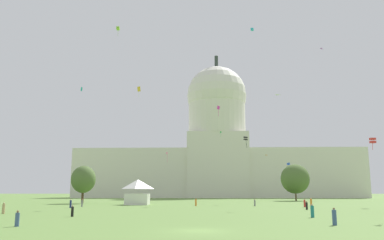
{
  "coord_description": "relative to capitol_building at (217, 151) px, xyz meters",
  "views": [
    {
      "loc": [
        0.76,
        -33.99,
        3.33
      ],
      "look_at": [
        -4.53,
        102.24,
        27.94
      ],
      "focal_mm": 36.68,
      "sensor_mm": 36.0,
      "label": 1
    }
  ],
  "objects": [
    {
      "name": "ground_plane",
      "position": [
        -5.74,
        -157.96,
        -22.34
      ],
      "size": [
        800.0,
        800.0,
        0.0
      ],
      "primitive_type": "plane",
      "color": "olive"
    },
    {
      "name": "capitol_building",
      "position": [
        0.0,
        0.0,
        0.0
      ],
      "size": [
        135.54,
        29.64,
        71.17
      ],
      "color": "silver",
      "rests_on": "ground_plane"
    },
    {
      "name": "event_tent",
      "position": [
        -21.83,
        -96.43,
        -19.29
      ],
      "size": [
        6.0,
        7.23,
        6.01
      ],
      "rotation": [
        0.0,
        0.0,
        0.05
      ],
      "color": "white",
      "rests_on": "ground_plane"
    },
    {
      "name": "tree_west_near",
      "position": [
        -37.76,
        -88.51,
        -16.08
      ],
      "size": [
        9.6,
        9.82,
        9.85
      ],
      "color": "#4C3823",
      "rests_on": "ground_plane"
    },
    {
      "name": "tree_east_near",
      "position": [
        24.39,
        -58.22,
        -15.13
      ],
      "size": [
        13.55,
        13.62,
        12.11
      ],
      "color": "brown",
      "rests_on": "ground_plane"
    },
    {
      "name": "person_black_mid_center",
      "position": [
        12.53,
        -120.46,
        -21.66
      ],
      "size": [
        0.51,
        0.51,
        1.5
      ],
      "rotation": [
        0.0,
        0.0,
        3.8
      ],
      "color": "black",
      "rests_on": "ground_plane"
    },
    {
      "name": "person_denim_edge_east",
      "position": [
        7.4,
        -152.07,
        -21.58
      ],
      "size": [
        0.6,
        0.6,
        1.69
      ],
      "rotation": [
        0.0,
        0.0,
        5.48
      ],
      "color": "#3D5684",
      "rests_on": "ground_plane"
    },
    {
      "name": "person_grey_back_center",
      "position": [
        5.34,
        -104.07,
        -21.65
      ],
      "size": [
        0.48,
        0.48,
        1.52
      ],
      "rotation": [
        0.0,
        0.0,
        1.01
      ],
      "color": "gray",
      "rests_on": "ground_plane"
    },
    {
      "name": "person_teal_near_tent",
      "position": [
        8.2,
        -140.86,
        -21.58
      ],
      "size": [
        0.54,
        0.54,
        1.68
      ],
      "rotation": [
        0.0,
        0.0,
        4.38
      ],
      "color": "#1E757A",
      "rests_on": "ground_plane"
    },
    {
      "name": "person_red_back_left",
      "position": [
        14.91,
        -109.08,
        -21.6
      ],
      "size": [
        0.55,
        0.55,
        1.63
      ],
      "rotation": [
        0.0,
        0.0,
        0.68
      ],
      "color": "red",
      "rests_on": "ground_plane"
    },
    {
      "name": "person_black_mid_left",
      "position": [
        -22.51,
        -140.53,
        -21.67
      ],
      "size": [
        0.47,
        0.47,
        1.47
      ],
      "rotation": [
        0.0,
        0.0,
        5.77
      ],
      "color": "black",
      "rests_on": "ground_plane"
    },
    {
      "name": "person_denim_near_tree_east",
      "position": [
        -22.95,
        -154.59,
        -21.67
      ],
      "size": [
        0.55,
        0.55,
        1.49
      ],
      "rotation": [
        0.0,
        0.0,
        5.31
      ],
      "color": "#3D5684",
      "rests_on": "ground_plane"
    },
    {
      "name": "person_grey_lawn_far_left",
      "position": [
        -31.15,
        -109.48,
        -21.6
      ],
      "size": [
        0.42,
        0.42,
        1.59
      ],
      "rotation": [
        0.0,
        0.0,
        2.81
      ],
      "color": "gray",
      "rests_on": "ground_plane"
    },
    {
      "name": "person_orange_front_left",
      "position": [
        17.7,
        -103.39,
        -21.52
      ],
      "size": [
        0.41,
        0.41,
        1.79
      ],
      "rotation": [
        0.0,
        0.0,
        4.76
      ],
      "color": "orange",
      "rests_on": "ground_plane"
    },
    {
      "name": "person_tan_aisle_center",
      "position": [
        -34.77,
        -134.49,
        -21.61
      ],
      "size": [
        0.59,
        0.59,
        1.62
      ],
      "rotation": [
        0.0,
        0.0,
        5.46
      ],
      "color": "tan",
      "rests_on": "ground_plane"
    },
    {
      "name": "person_navy_edge_west",
      "position": [
        -31.79,
        -114.58,
        -21.57
      ],
      "size": [
        0.54,
        0.54,
        1.69
      ],
      "rotation": [
        0.0,
        0.0,
        5.45
      ],
      "color": "navy",
      "rests_on": "ground_plane"
    },
    {
      "name": "person_orange_back_right",
      "position": [
        -7.54,
        -104.28,
        -21.55
      ],
      "size": [
        0.36,
        0.36,
        1.71
      ],
      "rotation": [
        0.0,
        0.0,
        4.7
      ],
      "color": "orange",
      "rests_on": "ground_plane"
    },
    {
      "name": "kite_pink_low",
      "position": [
        -19.5,
        -50.79,
        -6.22
      ],
      "size": [
        0.58,
        0.63,
        3.68
      ],
      "rotation": [
        0.0,
        0.0,
        3.3
      ],
      "color": "pink"
    },
    {
      "name": "kite_gold_mid",
      "position": [
        -20.07,
        -107.94,
        3.14
      ],
      "size": [
        0.88,
        0.98,
        2.39
      ],
      "rotation": [
        0.0,
        0.0,
        1.58
      ],
      "color": "gold"
    },
    {
      "name": "kite_red_low",
      "position": [
        31.17,
        -105.55,
        -8.24
      ],
      "size": [
        1.13,
        1.15,
        2.63
      ],
      "rotation": [
        0.0,
        0.0,
        0.08
      ],
      "color": "red"
    },
    {
      "name": "kite_violet_high",
      "position": [
        33.26,
        -64.95,
        27.67
      ],
      "size": [
        1.34,
        1.64,
        0.18
      ],
      "rotation": [
        0.0,
        0.0,
        4.19
      ],
      "color": "purple"
    },
    {
      "name": "kite_orange_low",
      "position": [
        19.15,
        -26.35,
        -4.8
      ],
      "size": [
        1.6,
        1.92,
        0.21
      ],
      "rotation": [
        0.0,
        0.0,
        4.19
      ],
      "color": "orange"
    },
    {
      "name": "kite_blue_low",
      "position": [
        26.85,
        -36.43,
        -8.71
      ],
      "size": [
        1.23,
        1.24,
        2.17
      ],
      "rotation": [
        0.0,
        0.0,
        3.84
      ],
      "color": "blue"
    },
    {
      "name": "kite_cyan_high",
      "position": [
        10.15,
        -69.21,
        33.49
      ],
      "size": [
        1.12,
        1.11,
        0.95
      ],
      "rotation": [
        0.0,
        0.0,
        4.13
      ],
      "color": "#33BCDB"
    },
    {
      "name": "kite_turquoise_mid",
      "position": [
        -41.99,
        -81.02,
        10.55
      ],
      "size": [
        0.41,
        0.53,
        1.18
      ],
      "rotation": [
        0.0,
        0.0,
        3.45
      ],
      "color": "teal"
    },
    {
      "name": "kite_lime_high",
      "position": [
        -32.12,
        -79.5,
        30.07
      ],
      "size": [
        0.91,
        0.95,
        2.93
      ],
      "rotation": [
        0.0,
        0.0,
        6.27
      ],
      "color": "#8CD133"
    },
    {
      "name": "kite_black_low",
      "position": [
        5.31,
        -87.68,
        -5.31
      ],
      "size": [
        1.18,
        1.17,
        3.07
      ],
      "rotation": [
        0.0,
        0.0,
        0.92
      ],
      "color": "black"
    },
    {
      "name": "kite_magenta_mid",
      "position": [
        -1.53,
        -76.93,
        5.24
      ],
      "size": [
        0.9,
        0.82,
        3.26
      ],
      "rotation": [
        0.0,
        0.0,
        3.11
      ],
      "color": "#D1339E"
    },
    {
      "name": "kite_green_mid",
      "position": [
        0.73,
        -29.54,
        4.8
      ],
      "size": [
        0.61,
        0.32,
        2.4
      ],
      "rotation": [
        0.0,
        0.0,
        2.13
      ],
      "color": "green"
    },
    {
      "name": "kite_white_mid",
      "position": [
        9.27,
        -112.55,
        -0.03
      ],
      "size": [
        1.43,
        1.34,
        0.21
      ],
      "rotation": [
        0.0,
        0.0,
        3.7
      ],
      "color": "white"
    }
  ]
}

